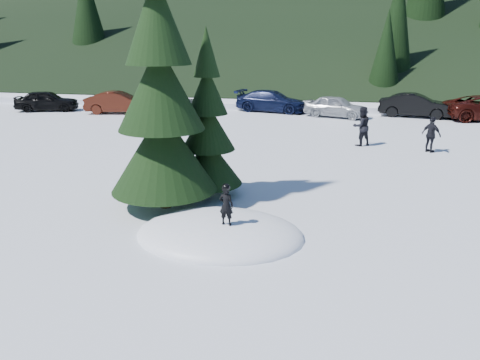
% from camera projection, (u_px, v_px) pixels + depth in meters
% --- Properties ---
extents(ground, '(200.00, 200.00, 0.00)m').
position_uv_depth(ground, '(220.00, 235.00, 12.37)').
color(ground, white).
rests_on(ground, ground).
extents(snow_mound, '(4.48, 3.52, 0.96)m').
position_uv_depth(snow_mound, '(220.00, 235.00, 12.37)').
color(snow_mound, white).
rests_on(snow_mound, ground).
extents(spruce_tall, '(3.20, 3.20, 8.60)m').
position_uv_depth(spruce_tall, '(161.00, 99.00, 13.53)').
color(spruce_tall, black).
rests_on(spruce_tall, ground).
extents(spruce_short, '(2.20, 2.20, 5.37)m').
position_uv_depth(spruce_short, '(208.00, 132.00, 14.99)').
color(spruce_short, black).
rests_on(spruce_short, ground).
extents(child_skier, '(0.39, 0.28, 1.01)m').
position_uv_depth(child_skier, '(226.00, 206.00, 11.70)').
color(child_skier, black).
rests_on(child_skier, snow_mound).
extents(adult_0, '(1.15, 1.08, 1.88)m').
position_uv_depth(adult_0, '(361.00, 126.00, 22.44)').
color(adult_0, black).
rests_on(adult_0, ground).
extents(adult_1, '(0.96, 0.95, 1.63)m').
position_uv_depth(adult_1, '(431.00, 135.00, 21.15)').
color(adult_1, black).
rests_on(adult_1, ground).
extents(car_0, '(4.62, 2.93, 1.46)m').
position_uv_depth(car_0, '(47.00, 101.00, 33.34)').
color(car_0, black).
rests_on(car_0, ground).
extents(car_1, '(4.75, 2.42, 1.49)m').
position_uv_depth(car_1, '(119.00, 102.00, 32.25)').
color(car_1, '#3B140A').
rests_on(car_1, ground).
extents(car_2, '(4.78, 2.68, 1.26)m').
position_uv_depth(car_2, '(178.00, 104.00, 32.58)').
color(car_2, '#484A4F').
rests_on(car_2, ground).
extents(car_3, '(5.41, 3.01, 1.48)m').
position_uv_depth(car_3, '(272.00, 101.00, 33.02)').
color(car_3, black).
rests_on(car_3, ground).
extents(car_4, '(4.46, 2.82, 1.41)m').
position_uv_depth(car_4, '(336.00, 106.00, 30.67)').
color(car_4, '#999DA2').
rests_on(car_4, ground).
extents(car_5, '(4.84, 2.35, 1.53)m').
position_uv_depth(car_5, '(416.00, 105.00, 30.76)').
color(car_5, black).
rests_on(car_5, ground).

